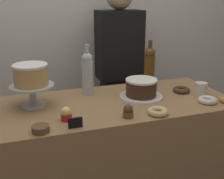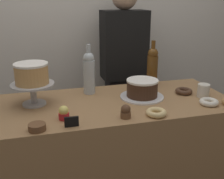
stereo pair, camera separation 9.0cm
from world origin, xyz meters
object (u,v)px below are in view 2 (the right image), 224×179
object	(u,v)px
cupcake_lemon	(64,113)
coffee_cup_ceramic	(203,91)
cupcake_chocolate	(126,112)
chocolate_round_cake	(142,88)
barista_figure	(123,79)
cookie_stack	(37,127)
white_layer_cake	(31,73)
donut_chocolate	(184,91)
cake_stand_pedestal	(33,90)
price_sign_chalkboard	(72,122)
donut_sugar	(209,102)
wine_bottle_amber	(152,66)
donut_glazed	(156,113)
wine_bottle_clear	(89,72)

from	to	relation	value
cupcake_lemon	coffee_cup_ceramic	size ratio (longest dim) A/B	0.87
cupcake_lemon	cupcake_chocolate	size ratio (longest dim) A/B	1.00
chocolate_round_cake	barista_figure	bearing A→B (deg)	83.65
cookie_stack	chocolate_round_cake	bearing A→B (deg)	24.44
cookie_stack	barista_figure	xyz separation A→B (m)	(0.72, 0.90, -0.07)
cupcake_lemon	coffee_cup_ceramic	distance (m)	0.90
white_layer_cake	cupcake_chocolate	size ratio (longest dim) A/B	2.60
donut_chocolate	cookie_stack	size ratio (longest dim) A/B	1.33
cake_stand_pedestal	barista_figure	xyz separation A→B (m)	(0.73, 0.55, -0.14)
cupcake_chocolate	price_sign_chalkboard	bearing A→B (deg)	-173.99
white_layer_cake	donut_sugar	size ratio (longest dim) A/B	1.73
cupcake_chocolate	coffee_cup_ceramic	xyz separation A→B (m)	(0.57, 0.17, 0.01)
chocolate_round_cake	donut_chocolate	distance (m)	0.30
donut_chocolate	chocolate_round_cake	bearing A→B (deg)	179.84
white_layer_cake	chocolate_round_cake	size ratio (longest dim) A/B	0.97
donut_chocolate	cake_stand_pedestal	bearing A→B (deg)	176.79
cupcake_lemon	donut_sugar	distance (m)	0.85
wine_bottle_amber	cookie_stack	size ratio (longest dim) A/B	3.87
wine_bottle_amber	donut_sugar	world-z (taller)	wine_bottle_amber
barista_figure	cupcake_lemon	bearing A→B (deg)	-125.79
cookie_stack	coffee_cup_ceramic	size ratio (longest dim) A/B	0.99
cupcake_chocolate	price_sign_chalkboard	world-z (taller)	cupcake_chocolate
cake_stand_pedestal	cupcake_chocolate	size ratio (longest dim) A/B	3.38
cake_stand_pedestal	donut_glazed	distance (m)	0.72
white_layer_cake	cupcake_lemon	world-z (taller)	white_layer_cake
cupcake_chocolate	price_sign_chalkboard	size ratio (longest dim) A/B	1.06
cupcake_lemon	donut_sugar	size ratio (longest dim) A/B	0.66
cupcake_chocolate	cookie_stack	xyz separation A→B (m)	(-0.45, -0.03, -0.02)
cupcake_lemon	barista_figure	world-z (taller)	barista_figure
cupcake_lemon	donut_glazed	distance (m)	0.49
cupcake_chocolate	wine_bottle_clear	bearing A→B (deg)	104.22
donut_glazed	coffee_cup_ceramic	bearing A→B (deg)	24.94
wine_bottle_clear	donut_sugar	bearing A→B (deg)	-31.07
chocolate_round_cake	donut_chocolate	bearing A→B (deg)	-0.16
cupcake_lemon	donut_glazed	xyz separation A→B (m)	(0.49, -0.08, -0.02)
chocolate_round_cake	coffee_cup_ceramic	distance (m)	0.39
cake_stand_pedestal	cupcake_lemon	size ratio (longest dim) A/B	3.38
chocolate_round_cake	donut_chocolate	xyz separation A→B (m)	(0.29, -0.00, -0.05)
cake_stand_pedestal	chocolate_round_cake	distance (m)	0.66
wine_bottle_clear	barista_figure	distance (m)	0.60
donut_glazed	price_sign_chalkboard	size ratio (longest dim) A/B	1.60
donut_chocolate	cookie_stack	xyz separation A→B (m)	(-0.94, -0.29, 0.00)
cake_stand_pedestal	donut_glazed	size ratio (longest dim) A/B	2.24
donut_sugar	barista_figure	xyz separation A→B (m)	(-0.27, 0.82, -0.07)
white_layer_cake	cupcake_chocolate	world-z (taller)	white_layer_cake
chocolate_round_cake	wine_bottle_amber	distance (m)	0.27
barista_figure	white_layer_cake	bearing A→B (deg)	-143.00
chocolate_round_cake	donut_chocolate	world-z (taller)	chocolate_round_cake
cupcake_chocolate	donut_sugar	distance (m)	0.54
white_layer_cake	coffee_cup_ceramic	size ratio (longest dim) A/B	2.27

